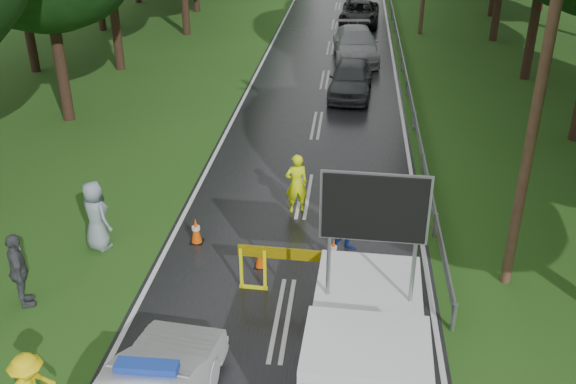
# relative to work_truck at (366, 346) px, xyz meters

# --- Properties ---
(ground) EXTENTS (160.00, 160.00, 0.00)m
(ground) POSITION_rel_work_truck_xyz_m (-1.77, 1.99, -1.07)
(ground) COLOR #204914
(ground) RESTS_ON ground
(road) EXTENTS (7.00, 140.00, 0.02)m
(road) POSITION_rel_work_truck_xyz_m (-1.77, 31.99, -1.06)
(road) COLOR black
(road) RESTS_ON ground
(guardrail) EXTENTS (0.12, 60.06, 0.70)m
(guardrail) POSITION_rel_work_truck_xyz_m (1.93, 31.66, -0.53)
(guardrail) COLOR gray
(guardrail) RESTS_ON ground
(utility_pole_near) EXTENTS (1.40, 0.24, 10.00)m
(utility_pole_near) POSITION_rel_work_truck_xyz_m (3.43, 3.99, 3.99)
(utility_pole_near) COLOR #462D20
(utility_pole_near) RESTS_ON ground
(work_truck) EXTENTS (2.40, 5.05, 3.96)m
(work_truck) POSITION_rel_work_truck_xyz_m (0.00, 0.00, 0.00)
(work_truck) COLOR gray
(work_truck) RESTS_ON ground
(barrier) EXTENTS (2.92, 0.20, 1.21)m
(barrier) POSITION_rel_work_truck_xyz_m (-1.46, 2.99, -0.16)
(barrier) COLOR #F5F40D
(barrier) RESTS_ON ground
(officer) EXTENTS (0.76, 0.62, 1.80)m
(officer) POSITION_rel_work_truck_xyz_m (-1.93, 6.99, -0.17)
(officer) COLOR #E1FF0D
(officer) RESTS_ON ground
(civilian) EXTENTS (1.05, 0.99, 1.71)m
(civilian) POSITION_rel_work_truck_xyz_m (-0.40, 4.99, -0.22)
(civilian) COLOR #173895
(civilian) RESTS_ON ground
(bystander_mid) EXTENTS (0.95, 1.15, 1.84)m
(bystander_mid) POSITION_rel_work_truck_xyz_m (-7.68, 1.91, -0.15)
(bystander_mid) COLOR #414449
(bystander_mid) RESTS_ON ground
(bystander_right) EXTENTS (1.11, 1.03, 1.90)m
(bystander_right) POSITION_rel_work_truck_xyz_m (-6.89, 4.49, -0.12)
(bystander_right) COLOR gray
(bystander_right) RESTS_ON ground
(queue_car_first) EXTENTS (2.02, 4.50, 1.50)m
(queue_car_first) POSITION_rel_work_truck_xyz_m (-0.56, 17.86, -0.32)
(queue_car_first) COLOR #3B3F43
(queue_car_first) RESTS_ON ground
(queue_car_second) EXTENTS (2.64, 5.58, 1.57)m
(queue_car_second) POSITION_rel_work_truck_xyz_m (-0.39, 23.86, -0.29)
(queue_car_second) COLOR #A4A7AC
(queue_car_second) RESTS_ON ground
(queue_car_third) EXTENTS (2.60, 5.21, 1.42)m
(queue_car_third) POSITION_rel_work_truck_xyz_m (-0.23, 32.10, -0.36)
(queue_car_third) COLOR black
(queue_car_third) RESTS_ON ground
(cone_center) EXTENTS (0.30, 0.30, 0.64)m
(cone_center) POSITION_rel_work_truck_xyz_m (-2.56, 3.99, -0.76)
(cone_center) COLOR black
(cone_center) RESTS_ON ground
(cone_far) EXTENTS (0.30, 0.30, 0.64)m
(cone_far) POSITION_rel_work_truck_xyz_m (-0.76, 4.49, -0.77)
(cone_far) COLOR black
(cone_far) RESTS_ON ground
(cone_left_mid) EXTENTS (0.35, 0.35, 0.74)m
(cone_left_mid) POSITION_rel_work_truck_xyz_m (-4.41, 4.99, -0.72)
(cone_left_mid) COLOR black
(cone_left_mid) RESTS_ON ground
(cone_right) EXTENTS (0.37, 0.37, 0.79)m
(cone_right) POSITION_rel_work_truck_xyz_m (1.49, 5.84, -0.69)
(cone_right) COLOR black
(cone_right) RESTS_ON ground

